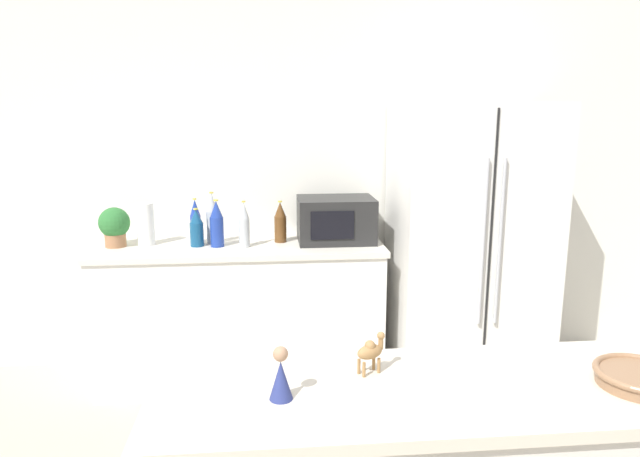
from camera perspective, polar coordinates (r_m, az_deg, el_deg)
The scene contains 15 objects.
wall_back at distance 3.88m, azimuth -1.09°, elevation 5.14°, with size 8.00×0.06×2.55m.
back_counter at distance 3.74m, azimuth -7.82°, elevation -8.21°, with size 1.79×0.63×0.90m.
refrigerator at distance 3.78m, azimuth 14.64°, elevation -1.43°, with size 0.95×0.72×1.77m.
potted_plant at distance 3.70m, azimuth -19.86°, elevation 0.29°, with size 0.19×0.19×0.24m.
paper_towel_roll at distance 3.69m, azimuth -17.05°, elevation 0.42°, with size 0.11×0.11×0.26m.
microwave at distance 3.63m, azimuth 1.59°, elevation 0.91°, with size 0.48×0.37×0.28m.
back_bottle_0 at distance 3.67m, azimuth -12.34°, elevation 0.68°, with size 0.07×0.07×0.28m.
back_bottle_1 at distance 3.58m, azimuth -12.24°, elevation 0.03°, with size 0.08×0.08×0.24m.
back_bottle_2 at distance 3.61m, azimuth -3.99°, elevation 0.61°, with size 0.08×0.08×0.26m.
back_bottle_3 at distance 3.63m, azimuth -10.72°, elevation 0.96°, with size 0.07×0.07×0.33m.
back_bottle_4 at distance 3.50m, azimuth -7.59°, elevation 0.34°, with size 0.07×0.07×0.29m.
back_bottle_5 at distance 3.54m, azimuth -10.29°, elevation 0.43°, with size 0.08×0.08×0.29m.
fruit_bowl at distance 1.87m, azimuth 29.33°, elevation -12.83°, with size 0.25×0.25×0.05m.
camel_figurine at distance 1.71m, azimuth 5.05°, elevation -12.07°, with size 0.10×0.07×0.12m.
wise_man_figurine_blue at distance 1.57m, azimuth -3.94°, elevation -14.56°, with size 0.06×0.06×0.15m.
Camera 1 is at (-0.29, -1.11, 1.73)m, focal length 32.00 mm.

